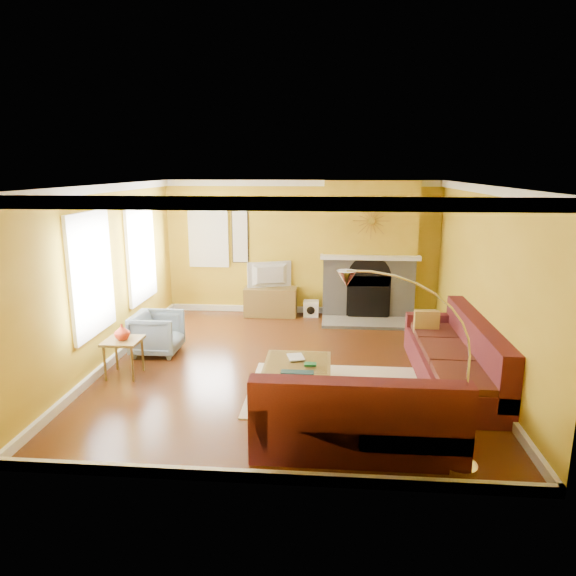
# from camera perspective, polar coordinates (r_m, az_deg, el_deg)

# --- Properties ---
(floor) EXTENTS (5.50, 6.00, 0.02)m
(floor) POSITION_cam_1_polar(r_m,az_deg,el_deg) (7.88, 0.18, -8.72)
(floor) COLOR #633115
(floor) RESTS_ON ground
(ceiling) EXTENTS (5.50, 6.00, 0.02)m
(ceiling) POSITION_cam_1_polar(r_m,az_deg,el_deg) (7.31, 0.20, 11.47)
(ceiling) COLOR white
(ceiling) RESTS_ON ground
(wall_back) EXTENTS (5.50, 0.02, 2.70)m
(wall_back) POSITION_cam_1_polar(r_m,az_deg,el_deg) (10.43, 1.51, 4.48)
(wall_back) COLOR gold
(wall_back) RESTS_ON ground
(wall_front) EXTENTS (5.50, 0.02, 2.70)m
(wall_front) POSITION_cam_1_polar(r_m,az_deg,el_deg) (4.60, -2.83, -6.95)
(wall_front) COLOR gold
(wall_front) RESTS_ON ground
(wall_left) EXTENTS (0.02, 6.00, 2.70)m
(wall_left) POSITION_cam_1_polar(r_m,az_deg,el_deg) (8.17, -19.49, 1.28)
(wall_left) COLOR gold
(wall_left) RESTS_ON ground
(wall_right) EXTENTS (0.02, 6.00, 2.70)m
(wall_right) POSITION_cam_1_polar(r_m,az_deg,el_deg) (7.77, 20.93, 0.57)
(wall_right) COLOR gold
(wall_right) RESTS_ON ground
(baseboard) EXTENTS (5.50, 6.00, 0.12)m
(baseboard) POSITION_cam_1_polar(r_m,az_deg,el_deg) (7.85, 0.18, -8.24)
(baseboard) COLOR white
(baseboard) RESTS_ON floor
(crown_molding) EXTENTS (5.50, 6.00, 0.12)m
(crown_molding) POSITION_cam_1_polar(r_m,az_deg,el_deg) (7.32, 0.20, 10.92)
(crown_molding) COLOR white
(crown_molding) RESTS_ON ceiling
(window_left_near) EXTENTS (0.06, 1.22, 1.72)m
(window_left_near) POSITION_cam_1_polar(r_m,az_deg,el_deg) (9.31, -16.11, 3.84)
(window_left_near) COLOR white
(window_left_near) RESTS_ON wall_left
(window_left_far) EXTENTS (0.06, 1.22, 1.72)m
(window_left_far) POSITION_cam_1_polar(r_m,az_deg,el_deg) (7.59, -21.12, 1.44)
(window_left_far) COLOR white
(window_left_far) RESTS_ON wall_left
(window_back) EXTENTS (0.82, 0.06, 1.22)m
(window_back) POSITION_cam_1_polar(r_m,az_deg,el_deg) (10.63, -8.82, 5.59)
(window_back) COLOR white
(window_back) RESTS_ON wall_back
(wall_art) EXTENTS (0.34, 0.04, 1.14)m
(wall_art) POSITION_cam_1_polar(r_m,az_deg,el_deg) (10.50, -5.35, 5.87)
(wall_art) COLOR white
(wall_art) RESTS_ON wall_back
(fireplace) EXTENTS (1.80, 0.40, 2.70)m
(fireplace) POSITION_cam_1_polar(r_m,az_deg,el_deg) (10.24, 9.03, 4.16)
(fireplace) COLOR gray
(fireplace) RESTS_ON floor
(mantel) EXTENTS (1.92, 0.22, 0.08)m
(mantel) POSITION_cam_1_polar(r_m,az_deg,el_deg) (10.02, 9.11, 3.38)
(mantel) COLOR white
(mantel) RESTS_ON fireplace
(hearth) EXTENTS (1.80, 0.70, 0.06)m
(hearth) POSITION_cam_1_polar(r_m,az_deg,el_deg) (10.00, 8.98, -3.83)
(hearth) COLOR gray
(hearth) RESTS_ON floor
(sunburst) EXTENTS (0.70, 0.04, 0.70)m
(sunburst) POSITION_cam_1_polar(r_m,az_deg,el_deg) (9.93, 9.25, 7.37)
(sunburst) COLOR olive
(sunburst) RESTS_ON fireplace
(rug) EXTENTS (2.40, 1.80, 0.02)m
(rug) POSITION_cam_1_polar(r_m,az_deg,el_deg) (7.07, 5.57, -11.29)
(rug) COLOR beige
(rug) RESTS_ON floor
(sectional_sofa) EXTENTS (2.95, 3.73, 0.90)m
(sectional_sofa) POSITION_cam_1_polar(r_m,az_deg,el_deg) (6.95, 10.26, -7.95)
(sectional_sofa) COLOR #5B1D23
(sectional_sofa) RESTS_ON floor
(coffee_table) EXTENTS (0.90, 0.90, 0.36)m
(coffee_table) POSITION_cam_1_polar(r_m,az_deg,el_deg) (7.14, 1.07, -9.49)
(coffee_table) COLOR white
(coffee_table) RESTS_ON floor
(media_console) EXTENTS (1.05, 0.47, 0.58)m
(media_console) POSITION_cam_1_polar(r_m,az_deg,el_deg) (10.41, -1.94, -1.51)
(media_console) COLOR olive
(media_console) RESTS_ON floor
(tv) EXTENTS (0.89, 0.42, 0.52)m
(tv) POSITION_cam_1_polar(r_m,az_deg,el_deg) (10.28, -1.97, 1.44)
(tv) COLOR black
(tv) RESTS_ON media_console
(subwoofer) EXTENTS (0.30, 0.30, 0.30)m
(subwoofer) POSITION_cam_1_polar(r_m,az_deg,el_deg) (10.43, 2.58, -2.27)
(subwoofer) COLOR white
(subwoofer) RESTS_ON floor
(armchair) EXTENTS (0.74, 0.72, 0.68)m
(armchair) POSITION_cam_1_polar(r_m,az_deg,el_deg) (8.54, -14.32, -4.89)
(armchair) COLOR gray
(armchair) RESTS_ON floor
(side_table) EXTENTS (0.50, 0.50, 0.55)m
(side_table) POSITION_cam_1_polar(r_m,az_deg,el_deg) (7.80, -17.76, -7.39)
(side_table) COLOR olive
(side_table) RESTS_ON floor
(vase) EXTENTS (0.22, 0.22, 0.23)m
(vase) POSITION_cam_1_polar(r_m,az_deg,el_deg) (7.67, -17.96, -4.66)
(vase) COLOR red
(vase) RESTS_ON side_table
(book) EXTENTS (0.28, 0.33, 0.03)m
(book) POSITION_cam_1_polar(r_m,az_deg,el_deg) (7.16, 0.04, -7.76)
(book) COLOR white
(book) RESTS_ON coffee_table
(arc_lamp) EXTENTS (1.28, 0.36, 1.99)m
(arc_lamp) POSITION_cam_1_polar(r_m,az_deg,el_deg) (5.14, 13.44, -9.29)
(arc_lamp) COLOR silver
(arc_lamp) RESTS_ON floor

